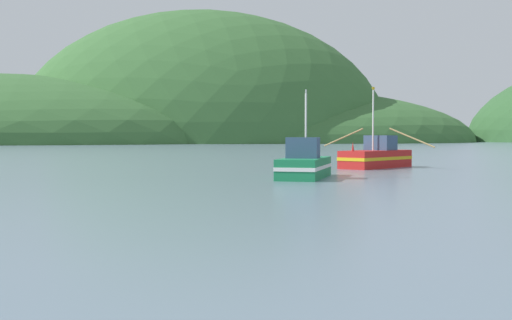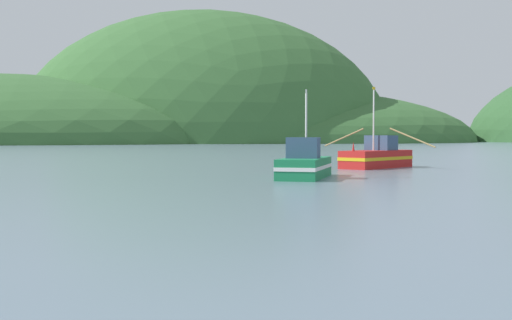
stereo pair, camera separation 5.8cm
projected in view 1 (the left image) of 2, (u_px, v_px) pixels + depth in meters
hill_mid_right at (258, 142)px, 250.65m from camera, size 168.26×134.61×42.31m
hill_mid_left at (201, 142)px, 234.00m from camera, size 139.43×111.54×96.63m
fishing_boat_red at (376, 157)px, 48.91m from camera, size 7.97×7.16×6.30m
fishing_boat_green at (304, 165)px, 37.18m from camera, size 3.40×6.76×5.31m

